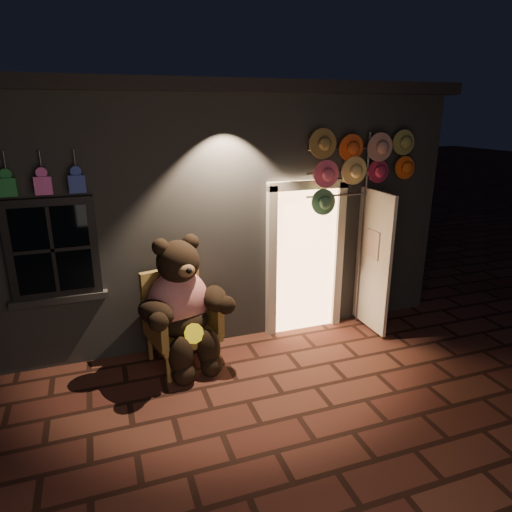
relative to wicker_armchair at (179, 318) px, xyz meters
name	(u,v)px	position (x,y,z in m)	size (l,w,h in m)	color
ground	(248,401)	(0.53, -1.15, -0.59)	(60.00, 60.00, 0.00)	brown
shop_building	(176,190)	(0.53, 2.84, 1.15)	(7.30, 5.95, 3.51)	slate
wicker_armchair	(179,318)	(0.00, 0.00, 0.00)	(0.95, 0.89, 1.18)	#A98641
teddy_bear	(182,305)	(0.02, -0.15, 0.23)	(1.19, 1.05, 1.68)	red
hat_rack	(361,166)	(2.59, 0.13, 1.78)	(1.64, 0.22, 2.83)	#59595E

